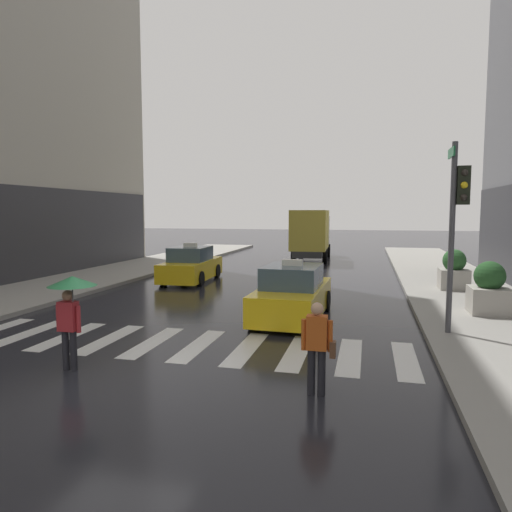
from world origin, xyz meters
The scene contains 10 objects.
ground_plane centered at (0.00, 0.00, 0.00)m, with size 160.00×160.00×0.00m, color black.
crosswalk_markings centered at (0.00, 3.00, 0.00)m, with size 11.30×2.80×0.01m.
traffic_light_pole centered at (6.68, 5.12, 3.26)m, with size 0.44×0.84×4.80m.
taxi_lead centered at (2.36, 6.42, 0.72)m, with size 2.03×4.59×1.80m.
taxi_second centered at (-3.47, 12.88, 0.72)m, with size 2.10×4.62×1.80m.
box_truck centered at (0.83, 23.78, 1.85)m, with size 2.50×7.61×3.35m.
pedestrian_with_umbrella centered at (-1.24, 0.73, 1.52)m, with size 0.96×0.96×1.94m.
pedestrian_with_handbag centered at (3.72, 0.61, 0.93)m, with size 0.60×0.24×1.65m.
planter_near_corner centered at (8.13, 7.78, 0.87)m, with size 1.10×1.10×1.60m.
planter_mid_block centered at (7.91, 12.39, 0.87)m, with size 1.10×1.10×1.60m.
Camera 1 is at (4.54, -7.35, 3.21)m, focal length 32.59 mm.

